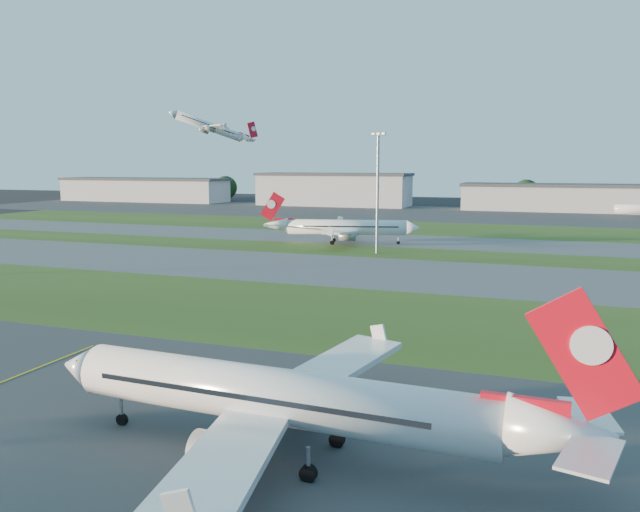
% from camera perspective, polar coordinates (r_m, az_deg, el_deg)
% --- Properties ---
extents(grass_strip_a, '(300.00, 34.00, 0.01)m').
position_cam_1_polar(grass_strip_a, '(90.30, -13.50, -3.99)').
color(grass_strip_a, '#2F4818').
rests_on(grass_strip_a, ground).
extents(taxiway_a, '(300.00, 32.00, 0.01)m').
position_cam_1_polar(taxiway_a, '(118.68, -4.69, -0.86)').
color(taxiway_a, '#515154').
rests_on(taxiway_a, ground).
extents(grass_strip_b, '(300.00, 18.00, 0.01)m').
position_cam_1_polar(grass_strip_b, '(141.52, -0.46, 0.65)').
color(grass_strip_b, '#2F4818').
rests_on(grass_strip_b, ground).
extents(taxiway_b, '(300.00, 26.00, 0.01)m').
position_cam_1_polar(taxiway_b, '(162.14, 2.27, 1.63)').
color(taxiway_b, '#515154').
rests_on(taxiway_b, ground).
extents(grass_strip_c, '(300.00, 40.00, 0.01)m').
position_cam_1_polar(grass_strip_c, '(193.65, 5.26, 2.69)').
color(grass_strip_c, '#2F4818').
rests_on(grass_strip_c, ground).
extents(apron_far, '(400.00, 80.00, 0.01)m').
position_cam_1_polar(apron_far, '(251.92, 8.77, 3.93)').
color(apron_far, '#333335').
rests_on(apron_far, ground).
extents(airliner_parked, '(35.86, 30.42, 11.19)m').
position_cam_1_polar(airliner_parked, '(41.51, -3.66, -12.85)').
color(airliner_parked, silver).
rests_on(airliner_parked, ground).
extents(airliner_taxiing, '(34.93, 29.27, 11.10)m').
position_cam_1_polar(airliner_taxiing, '(150.64, 2.33, 2.60)').
color(airliner_taxiing, silver).
rests_on(airliner_taxiing, ground).
extents(airliner_departing, '(25.93, 25.41, 10.74)m').
position_cam_1_polar(airliner_departing, '(259.17, -10.02, 11.56)').
color(airliner_departing, silver).
extents(light_mast_centre, '(3.20, 0.70, 25.80)m').
position_cam_1_polar(light_mast_centre, '(133.85, 5.29, 6.54)').
color(light_mast_centre, gray).
rests_on(light_mast_centre, ground).
extents(hangar_far_west, '(91.80, 23.00, 12.20)m').
position_cam_1_polar(hangar_far_west, '(340.88, -15.80, 5.87)').
color(hangar_far_west, '#95989C').
rests_on(hangar_far_west, ground).
extents(hangar_west, '(71.40, 23.00, 15.20)m').
position_cam_1_polar(hangar_west, '(292.17, 1.25, 6.12)').
color(hangar_west, '#95989C').
rests_on(hangar_west, ground).
extents(hangar_east, '(81.60, 23.00, 11.20)m').
position_cam_1_polar(hangar_east, '(276.73, 21.33, 5.01)').
color(hangar_east, '#95989C').
rests_on(hangar_east, ground).
extents(tree_far_west, '(11.00, 11.00, 12.00)m').
position_cam_1_polar(tree_far_west, '(375.60, -19.62, 5.96)').
color(tree_far_west, black).
rests_on(tree_far_west, ground).
extents(tree_west, '(12.10, 12.10, 13.20)m').
position_cam_1_polar(tree_west, '(332.20, -8.64, 6.21)').
color(tree_west, black).
rests_on(tree_west, ground).
extents(tree_mid_west, '(9.90, 9.90, 10.80)m').
position_cam_1_polar(tree_mid_west, '(295.84, 6.55, 5.74)').
color(tree_mid_west, black).
rests_on(tree_mid_west, ground).
extents(tree_mid_east, '(11.55, 11.55, 12.60)m').
position_cam_1_polar(tree_mid_east, '(290.74, 18.32, 5.53)').
color(tree_mid_east, black).
rests_on(tree_mid_east, ground).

